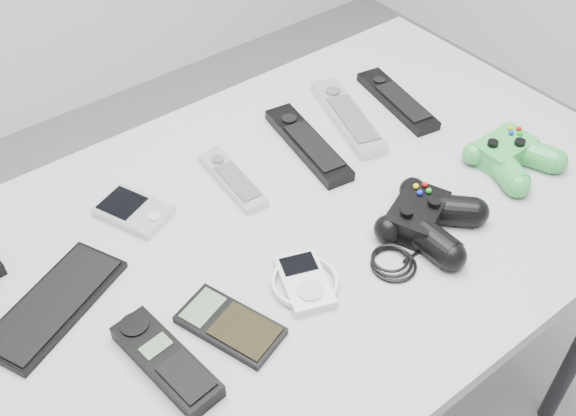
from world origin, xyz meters
TOP-DOWN VIEW (x-y plane):
  - desk at (-0.01, 0.09)m, footprint 1.20×0.77m
  - pda_keyboard at (-0.42, 0.16)m, footprint 0.24×0.18m
  - pda at (-0.24, 0.26)m, footprint 0.12×0.14m
  - remote_silver_a at (-0.06, 0.23)m, footprint 0.06×0.17m
  - remote_black_a at (0.10, 0.22)m, footprint 0.09×0.24m
  - remote_black_b at (0.33, 0.22)m, footprint 0.09×0.23m
  - remote_silver_b at (0.22, 0.24)m, footprint 0.13×0.25m
  - cordless_handset at (-0.34, -0.03)m, footprint 0.08×0.19m
  - calculator at (-0.24, -0.03)m, footprint 0.12×0.17m
  - mp3_player at (-0.11, -0.03)m, footprint 0.14×0.14m
  - controller_black at (0.12, -0.06)m, footprint 0.32×0.26m
  - controller_green at (0.36, -0.04)m, footprint 0.15×0.16m

SIDE VIEW (x-z plane):
  - desk at x=-0.01m, z-range 0.33..1.14m
  - pda_keyboard at x=-0.42m, z-range 0.80..0.82m
  - calculator at x=-0.24m, z-range 0.80..0.82m
  - remote_silver_a at x=-0.06m, z-range 0.80..0.82m
  - pda at x=-0.24m, z-range 0.80..0.82m
  - mp3_player at x=-0.11m, z-range 0.80..0.82m
  - remote_black_b at x=0.33m, z-range 0.80..0.83m
  - remote_black_a at x=0.10m, z-range 0.80..0.83m
  - remote_silver_b at x=0.22m, z-range 0.80..0.83m
  - cordless_handset at x=-0.34m, z-range 0.80..0.83m
  - controller_green at x=0.36m, z-range 0.80..0.86m
  - controller_black at x=0.12m, z-range 0.80..0.86m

